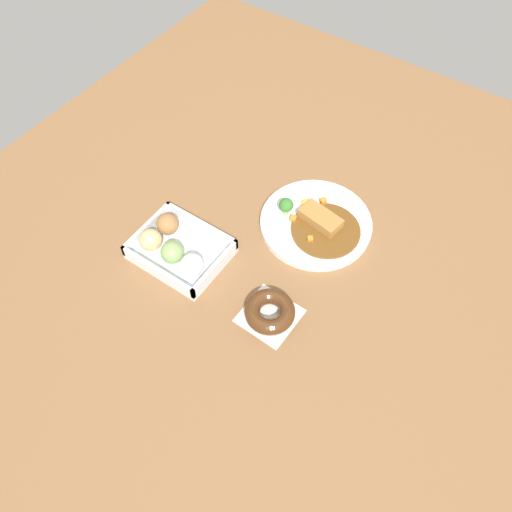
% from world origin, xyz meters
% --- Properties ---
extents(ground_plane, '(1.60, 1.60, 0.00)m').
position_xyz_m(ground_plane, '(0.00, 0.00, 0.00)').
color(ground_plane, brown).
extents(curry_plate, '(0.27, 0.27, 0.07)m').
position_xyz_m(curry_plate, '(0.05, 0.06, 0.01)').
color(curry_plate, white).
rests_on(curry_plate, ground_plane).
extents(donut_box, '(0.21, 0.17, 0.07)m').
position_xyz_m(donut_box, '(-0.18, -0.20, 0.03)').
color(donut_box, silver).
rests_on(donut_box, ground_plane).
extents(chocolate_ring_donut, '(0.12, 0.12, 0.04)m').
position_xyz_m(chocolate_ring_donut, '(0.09, -0.21, 0.02)').
color(chocolate_ring_donut, white).
rests_on(chocolate_ring_donut, ground_plane).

